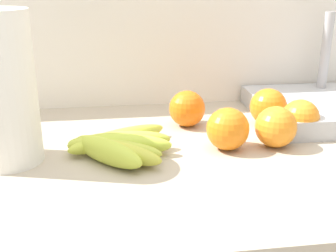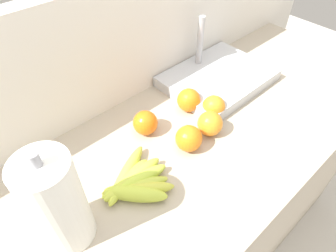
{
  "view_description": "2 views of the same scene",
  "coord_description": "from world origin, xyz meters",
  "px_view_note": "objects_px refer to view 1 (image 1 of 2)",
  "views": [
    {
      "loc": [
        -0.26,
        -0.71,
        1.22
      ],
      "look_at": [
        -0.16,
        0.03,
        0.94
      ],
      "focal_mm": 45.15,
      "sensor_mm": 36.0,
      "label": 1
    },
    {
      "loc": [
        -0.49,
        -0.39,
        1.57
      ],
      "look_at": [
        -0.08,
        0.06,
        0.97
      ],
      "focal_mm": 31.26,
      "sensor_mm": 36.0,
      "label": 2
    }
  ],
  "objects_px": {
    "orange_front": "(300,118)",
    "paper_towel_roll": "(1,89)",
    "orange_back_right": "(268,107)",
    "orange_far_right": "(228,129)",
    "orange_center": "(187,109)",
    "orange_back_left": "(276,127)",
    "banana_bunch": "(116,146)"
  },
  "relations": [
    {
      "from": "orange_far_right",
      "to": "orange_back_left",
      "type": "xyz_separation_m",
      "value": [
        0.09,
        -0.0,
        -0.0
      ]
    },
    {
      "from": "orange_center",
      "to": "orange_back_right",
      "type": "height_order",
      "value": "orange_back_right"
    },
    {
      "from": "orange_center",
      "to": "orange_back_right",
      "type": "bearing_deg",
      "value": -4.7
    },
    {
      "from": "orange_center",
      "to": "orange_back_right",
      "type": "distance_m",
      "value": 0.18
    },
    {
      "from": "orange_front",
      "to": "paper_towel_roll",
      "type": "relative_size",
      "value": 0.26
    },
    {
      "from": "orange_front",
      "to": "orange_back_left",
      "type": "height_order",
      "value": "orange_back_left"
    },
    {
      "from": "orange_front",
      "to": "paper_towel_roll",
      "type": "xyz_separation_m",
      "value": [
        -0.56,
        -0.05,
        0.09
      ]
    },
    {
      "from": "paper_towel_roll",
      "to": "orange_back_left",
      "type": "bearing_deg",
      "value": -0.32
    },
    {
      "from": "orange_center",
      "to": "orange_back_left",
      "type": "relative_size",
      "value": 0.99
    },
    {
      "from": "banana_bunch",
      "to": "orange_far_right",
      "type": "bearing_deg",
      "value": -0.0
    },
    {
      "from": "banana_bunch",
      "to": "orange_back_left",
      "type": "bearing_deg",
      "value": -0.07
    },
    {
      "from": "orange_front",
      "to": "paper_towel_roll",
      "type": "height_order",
      "value": "paper_towel_roll"
    },
    {
      "from": "orange_front",
      "to": "orange_back_right",
      "type": "distance_m",
      "value": 0.09
    },
    {
      "from": "orange_center",
      "to": "orange_back_right",
      "type": "relative_size",
      "value": 0.97
    },
    {
      "from": "orange_center",
      "to": "orange_front",
      "type": "bearing_deg",
      "value": -23.24
    },
    {
      "from": "orange_center",
      "to": "orange_far_right",
      "type": "xyz_separation_m",
      "value": [
        0.05,
        -0.14,
        0.0
      ]
    },
    {
      "from": "orange_far_right",
      "to": "orange_back_left",
      "type": "relative_size",
      "value": 1.02
    },
    {
      "from": "orange_back_left",
      "to": "orange_center",
      "type": "bearing_deg",
      "value": 135.95
    },
    {
      "from": "banana_bunch",
      "to": "orange_back_left",
      "type": "distance_m",
      "value": 0.3
    },
    {
      "from": "orange_back_right",
      "to": "paper_towel_roll",
      "type": "bearing_deg",
      "value": -166.62
    },
    {
      "from": "orange_center",
      "to": "orange_back_left",
      "type": "height_order",
      "value": "same"
    },
    {
      "from": "orange_front",
      "to": "orange_back_left",
      "type": "bearing_deg",
      "value": -145.12
    },
    {
      "from": "orange_front",
      "to": "orange_center",
      "type": "height_order",
      "value": "orange_center"
    },
    {
      "from": "orange_back_right",
      "to": "orange_far_right",
      "type": "bearing_deg",
      "value": -134.82
    },
    {
      "from": "orange_back_left",
      "to": "paper_towel_roll",
      "type": "xyz_separation_m",
      "value": [
        -0.49,
        0.0,
        0.09
      ]
    },
    {
      "from": "paper_towel_roll",
      "to": "orange_front",
      "type": "bearing_deg",
      "value": 4.69
    },
    {
      "from": "orange_back_left",
      "to": "paper_towel_roll",
      "type": "bearing_deg",
      "value": 179.68
    },
    {
      "from": "orange_center",
      "to": "orange_far_right",
      "type": "height_order",
      "value": "orange_far_right"
    },
    {
      "from": "orange_back_right",
      "to": "orange_far_right",
      "type": "relative_size",
      "value": 1.0
    },
    {
      "from": "orange_back_left",
      "to": "orange_far_right",
      "type": "bearing_deg",
      "value": 179.78
    },
    {
      "from": "paper_towel_roll",
      "to": "orange_far_right",
      "type": "bearing_deg",
      "value": -0.35
    },
    {
      "from": "banana_bunch",
      "to": "orange_back_left",
      "type": "relative_size",
      "value": 2.64
    }
  ]
}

